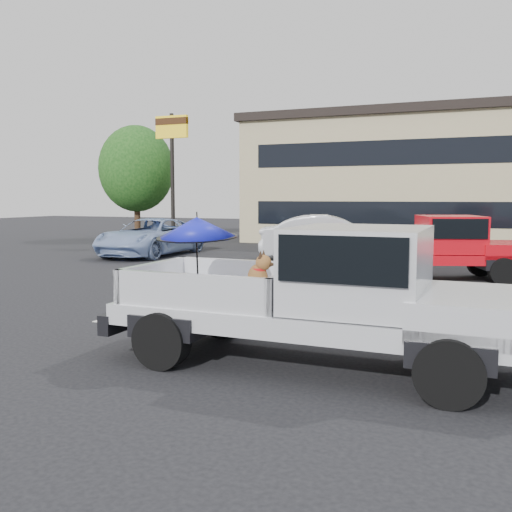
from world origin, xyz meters
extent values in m
plane|color=black|center=(0.00, 0.00, 0.00)|extent=(90.00, 90.00, 0.00)
cube|color=silver|center=(-3.00, 2.00, 0.00)|extent=(0.12, 5.00, 0.01)
cube|color=silver|center=(3.00, 2.00, 0.00)|extent=(0.12, 5.00, 0.01)
cube|color=tan|center=(2.00, 21.00, 3.00)|extent=(20.00, 8.00, 6.00)
cube|color=black|center=(2.00, 21.00, 6.10)|extent=(20.40, 8.40, 0.40)
cube|color=black|center=(2.00, 17.02, 1.50)|extent=(18.00, 0.08, 1.10)
cube|color=black|center=(2.00, 17.02, 4.20)|extent=(18.00, 0.08, 1.10)
cylinder|color=black|center=(-10.00, 14.00, 3.00)|extent=(0.18, 0.18, 6.00)
cube|color=yellow|center=(-10.00, 14.00, 5.40)|extent=(1.60, 0.18, 1.00)
cube|color=#381E0C|center=(-10.00, 14.00, 5.65)|extent=(1.60, 0.22, 0.30)
cylinder|color=#332114|center=(-14.00, 17.00, 1.21)|extent=(0.32, 0.32, 2.42)
ellipsoid|color=#133F12|center=(-14.00, 17.00, 3.74)|extent=(3.96, 3.96, 4.55)
cylinder|color=black|center=(-0.37, -2.43, 0.38)|extent=(0.76, 0.28, 0.76)
cylinder|color=black|center=(-0.37, -0.59, 0.38)|extent=(0.76, 0.28, 0.76)
cylinder|color=black|center=(3.23, -2.43, 0.38)|extent=(0.76, 0.28, 0.76)
cylinder|color=black|center=(3.23, -0.59, 0.38)|extent=(0.76, 0.28, 0.76)
cube|color=silver|center=(1.48, -1.51, 0.67)|extent=(5.39, 1.92, 0.28)
cube|color=silver|center=(3.48, -1.51, 0.88)|extent=(1.50, 1.92, 0.46)
cube|color=black|center=(-1.27, -1.51, 0.50)|extent=(0.18, 1.96, 0.28)
cube|color=silver|center=(2.03, -1.51, 1.35)|extent=(1.65, 1.84, 1.05)
cube|color=black|center=(2.03, -1.51, 1.55)|extent=(1.50, 1.94, 0.55)
cube|color=black|center=(0.03, -1.51, 0.73)|extent=(2.30, 1.84, 0.10)
cube|color=silver|center=(0.03, -0.64, 1.03)|extent=(2.30, 0.10, 0.50)
cube|color=silver|center=(0.03, -2.38, 1.03)|extent=(2.30, 0.10, 0.50)
cube|color=silver|center=(-1.07, -1.51, 1.03)|extent=(0.10, 1.84, 0.50)
cube|color=silver|center=(1.13, -1.51, 1.03)|extent=(0.10, 1.84, 0.50)
ellipsoid|color=brown|center=(0.44, -1.47, 0.93)|extent=(0.46, 0.38, 0.31)
cylinder|color=brown|center=(0.69, -1.55, 0.90)|extent=(0.07, 0.07, 0.23)
cylinder|color=brown|center=(0.69, -1.39, 0.90)|extent=(0.07, 0.07, 0.23)
ellipsoid|color=brown|center=(0.60, -1.47, 1.13)|extent=(0.29, 0.26, 0.41)
cylinder|color=red|center=(0.62, -1.47, 1.26)|extent=(0.20, 0.20, 0.04)
sphere|color=brown|center=(0.69, -1.47, 1.36)|extent=(0.22, 0.22, 0.22)
cone|color=black|center=(0.81, -1.47, 1.34)|extent=(0.15, 0.11, 0.11)
cone|color=black|center=(0.67, -1.53, 1.47)|extent=(0.08, 0.08, 0.12)
cone|color=black|center=(0.67, -1.41, 1.47)|extent=(0.08, 0.08, 0.12)
cylinder|color=brown|center=(0.26, -1.47, 0.84)|extent=(0.27, 0.05, 0.09)
cylinder|color=black|center=(-0.10, -1.93, 1.31)|extent=(0.02, 0.10, 1.05)
cone|color=#151ABD|center=(-0.10, -1.93, 1.85)|extent=(1.10, 1.12, 0.36)
cylinder|color=black|center=(-0.10, -1.93, 2.01)|extent=(0.02, 0.02, 0.10)
cylinder|color=black|center=(-0.10, -1.93, 1.72)|extent=(1.10, 1.10, 0.09)
cylinder|color=black|center=(0.70, 5.94, 0.35)|extent=(0.76, 0.48, 0.71)
cylinder|color=black|center=(0.13, 7.56, 0.35)|extent=(0.76, 0.48, 0.71)
cylinder|color=black|center=(3.87, 7.06, 0.35)|extent=(0.76, 0.48, 0.71)
cylinder|color=black|center=(3.30, 8.68, 0.35)|extent=(0.76, 0.48, 0.71)
cube|color=red|center=(2.05, 7.32, 0.63)|extent=(5.34, 3.36, 0.26)
cube|color=red|center=(3.81, 7.94, 0.82)|extent=(1.92, 2.16, 0.43)
cube|color=black|center=(-0.37, 6.47, 0.47)|extent=(0.77, 1.78, 0.26)
cube|color=red|center=(2.53, 7.50, 1.26)|extent=(2.02, 2.13, 0.98)
cube|color=black|center=(2.53, 7.50, 1.45)|extent=(1.92, 2.17, 0.51)
cube|color=black|center=(0.77, 6.87, 0.68)|extent=(2.60, 2.33, 0.09)
cube|color=red|center=(0.50, 7.64, 0.96)|extent=(2.06, 0.80, 0.47)
cube|color=red|center=(1.04, 6.11, 0.96)|extent=(2.06, 0.80, 0.47)
cube|color=red|center=(-0.20, 6.53, 0.96)|extent=(0.66, 1.65, 0.47)
cube|color=red|center=(1.74, 7.22, 0.96)|extent=(0.66, 1.65, 0.47)
imported|color=silver|center=(-1.64, 10.64, 0.81)|extent=(5.21, 3.03, 1.62)
imported|color=#879FCA|center=(-8.61, 9.97, 0.71)|extent=(2.43, 5.17, 1.43)
camera|label=1|loc=(3.60, -8.73, 2.26)|focal=40.00mm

